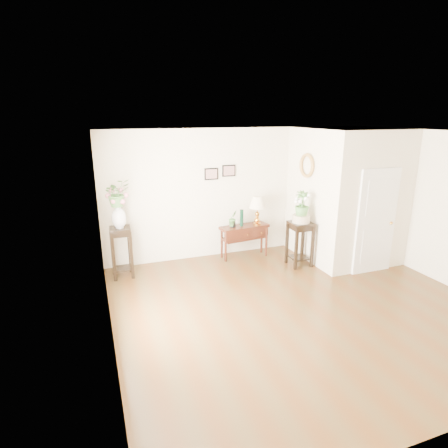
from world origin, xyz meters
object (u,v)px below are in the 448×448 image
console_table (244,241)px  plant_stand_b (300,244)px  table_lamp (257,209)px  plant_stand_a (122,252)px

console_table → plant_stand_b: plant_stand_b is taller
table_lamp → plant_stand_a: (-2.95, -0.15, -0.58)m
table_lamp → console_table: bearing=180.0°
plant_stand_a → plant_stand_b: plant_stand_a is taller
plant_stand_a → plant_stand_b: size_ratio=1.07×
table_lamp → plant_stand_b: (0.60, -0.83, -0.61)m
console_table → plant_stand_a: bearing=176.5°
plant_stand_b → plant_stand_a: bearing=169.2°
console_table → plant_stand_a: 2.65m
console_table → plant_stand_a: plant_stand_a is taller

